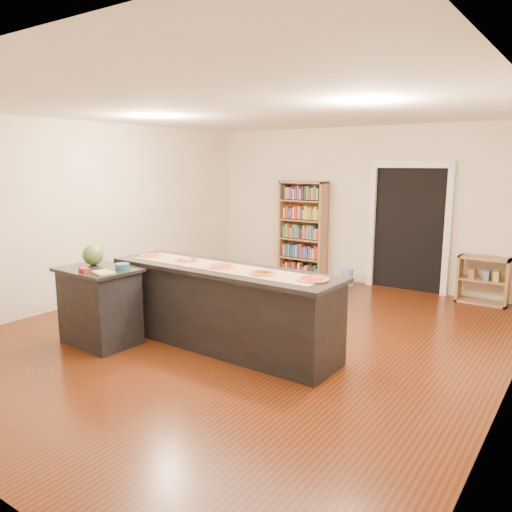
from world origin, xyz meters
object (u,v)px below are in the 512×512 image
Objects in this scene: low_shelf at (483,280)px; side_counter at (100,306)px; kitchen_island at (223,307)px; waste_bin at (347,277)px; bookshelf at (303,230)px; watermelon at (93,255)px.

side_counter is at bearing -127.38° from low_shelf.
kitchen_island reaches higher than waste_bin.
kitchen_island is 1.51m from side_counter.
side_counter reaches higher than low_shelf.
waste_bin is at bearing 91.95° from kitchen_island.
side_counter is at bearing -93.01° from bookshelf.
kitchen_island is at bearing -74.23° from bookshelf.
low_shelf is 2.23m from waste_bin.
watermelon is (-1.50, -0.66, 0.57)m from kitchen_island.
side_counter is 0.52× the size of bookshelf.
kitchen_island is at bearing -119.76° from low_shelf.
low_shelf is (2.16, 3.78, -0.12)m from kitchen_island.
bookshelf is 1.28m from waste_bin.
watermelon reaches higher than waste_bin.
kitchen_island is 4.36m from low_shelf.
low_shelf is 2.42× the size of waste_bin.
bookshelf reaches higher than kitchen_island.
low_shelf is (3.23, 0.00, -0.55)m from bookshelf.
bookshelf is at bearing 84.44° from watermelon.
watermelon reaches higher than kitchen_island.
bookshelf is at bearing 171.49° from waste_bin.
side_counter is 4.56m from bookshelf.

